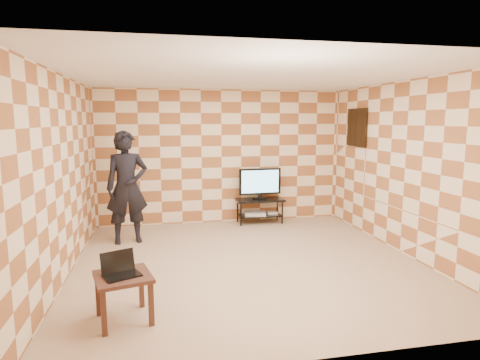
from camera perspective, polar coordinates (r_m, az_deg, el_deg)
name	(u,v)px	position (r m, az deg, el deg)	size (l,w,h in m)	color
floor	(248,262)	(6.07, 1.15, -11.64)	(5.00, 5.00, 0.00)	tan
wall_back	(222,157)	(8.19, -2.64, 3.31)	(5.00, 0.02, 2.70)	beige
wall_front	(314,210)	(3.38, 10.50, -4.25)	(5.00, 0.02, 2.70)	beige
wall_left	(62,177)	(5.74, -23.94, 0.38)	(0.02, 5.00, 2.70)	beige
wall_right	(405,168)	(6.74, 22.41, 1.57)	(0.02, 5.00, 2.70)	beige
ceiling	(249,76)	(5.73, 1.23, 14.62)	(5.00, 5.00, 0.02)	white
wall_art	(357,128)	(8.02, 16.29, 7.17)	(0.04, 0.72, 0.72)	black
tv_stand	(260,205)	(8.21, 2.82, -3.64)	(0.97, 0.44, 0.50)	black
tv	(260,182)	(8.12, 2.85, -0.31)	(0.87, 0.17, 0.63)	black
dvd_player	(255,214)	(8.18, 2.14, -4.80)	(0.42, 0.30, 0.07)	#B5B5B7
game_console	(272,213)	(8.33, 4.57, -4.66)	(0.21, 0.15, 0.05)	silver
side_table	(123,283)	(4.47, -16.28, -13.89)	(0.67, 0.67, 0.50)	#371D14
laptop	(120,270)	(4.43, -16.65, -12.17)	(0.44, 0.40, 0.24)	black
person	(127,187)	(7.07, -15.77, -1.02)	(0.70, 0.46, 1.92)	black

